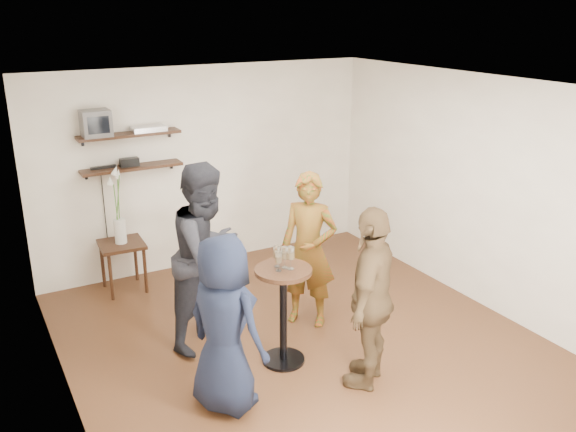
% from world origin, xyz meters
% --- Properties ---
extents(room, '(4.58, 5.08, 2.68)m').
position_xyz_m(room, '(0.00, 0.00, 1.30)').
color(room, '#422515').
rests_on(room, ground).
extents(shelf_upper, '(1.20, 0.25, 0.04)m').
position_xyz_m(shelf_upper, '(-1.00, 2.38, 1.85)').
color(shelf_upper, black).
rests_on(shelf_upper, room).
extents(shelf_lower, '(1.20, 0.25, 0.04)m').
position_xyz_m(shelf_lower, '(-1.00, 2.38, 1.45)').
color(shelf_lower, black).
rests_on(shelf_lower, room).
extents(crt_monitor, '(0.32, 0.30, 0.30)m').
position_xyz_m(crt_monitor, '(-1.37, 2.38, 2.02)').
color(crt_monitor, '#59595B').
rests_on(crt_monitor, shelf_upper).
extents(dvd_deck, '(0.40, 0.24, 0.06)m').
position_xyz_m(dvd_deck, '(-0.77, 2.38, 1.90)').
color(dvd_deck, silver).
rests_on(dvd_deck, shelf_upper).
extents(radio, '(0.22, 0.10, 0.10)m').
position_xyz_m(radio, '(-1.03, 2.38, 1.52)').
color(radio, black).
rests_on(radio, shelf_lower).
extents(power_strip, '(0.30, 0.05, 0.03)m').
position_xyz_m(power_strip, '(-1.32, 2.42, 1.48)').
color(power_strip, black).
rests_on(power_strip, shelf_lower).
extents(side_table, '(0.54, 0.54, 0.61)m').
position_xyz_m(side_table, '(-1.26, 2.15, 0.51)').
color(side_table, black).
rests_on(side_table, room).
extents(vase_lilies, '(0.19, 0.20, 0.97)m').
position_xyz_m(vase_lilies, '(-1.26, 2.14, 0.92)').
color(vase_lilies, silver).
rests_on(vase_lilies, side_table).
extents(drinks_table, '(0.54, 0.54, 0.98)m').
position_xyz_m(drinks_table, '(-0.34, -0.19, 0.63)').
color(drinks_table, black).
rests_on(drinks_table, room).
extents(wine_glass_fl, '(0.06, 0.06, 0.19)m').
position_xyz_m(wine_glass_fl, '(-0.40, -0.21, 1.11)').
color(wine_glass_fl, silver).
rests_on(wine_glass_fl, drinks_table).
extents(wine_glass_fr, '(0.07, 0.07, 0.22)m').
position_xyz_m(wine_glass_fr, '(-0.29, -0.23, 1.13)').
color(wine_glass_fr, silver).
rests_on(wine_glass_fr, drinks_table).
extents(wine_glass_bl, '(0.07, 0.07, 0.20)m').
position_xyz_m(wine_glass_bl, '(-0.37, -0.12, 1.12)').
color(wine_glass_bl, silver).
rests_on(wine_glass_bl, drinks_table).
extents(wine_glass_br, '(0.07, 0.07, 0.21)m').
position_xyz_m(wine_glass_br, '(-0.32, -0.18, 1.12)').
color(wine_glass_br, silver).
rests_on(wine_glass_br, drinks_table).
extents(person_plaid, '(0.71, 0.72, 1.68)m').
position_xyz_m(person_plaid, '(0.28, 0.38, 0.84)').
color(person_plaid, '#B83115').
rests_on(person_plaid, room).
extents(person_dark, '(1.16, 1.10, 1.89)m').
position_xyz_m(person_dark, '(-0.80, 0.52, 0.95)').
color(person_dark, black).
rests_on(person_dark, room).
extents(person_navy, '(0.78, 0.91, 1.57)m').
position_xyz_m(person_navy, '(-1.10, -0.56, 0.78)').
color(person_navy, black).
rests_on(person_navy, room).
extents(person_brown, '(1.03, 0.94, 1.69)m').
position_xyz_m(person_brown, '(0.19, -0.85, 0.84)').
color(person_brown, '#49341F').
rests_on(person_brown, room).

